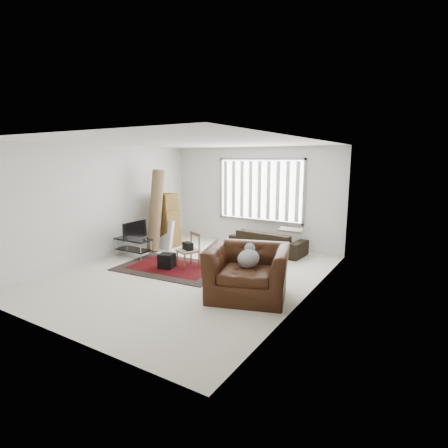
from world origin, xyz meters
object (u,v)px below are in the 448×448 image
object	(u,v)px
tv_stand	(133,244)
moving_boxes	(167,222)
side_chair	(189,249)
sofa	(268,238)
armchair	(248,268)

from	to	relation	value
tv_stand	moving_boxes	size ratio (longest dim) A/B	0.64
side_chair	sofa	bearing A→B (deg)	89.41
moving_boxes	sofa	distance (m)	2.79
moving_boxes	tv_stand	bearing A→B (deg)	-89.82
tv_stand	armchair	bearing A→B (deg)	-12.10
moving_boxes	sofa	bearing A→B (deg)	18.07
sofa	side_chair	bearing A→B (deg)	70.09
armchair	moving_boxes	bearing A→B (deg)	132.31
moving_boxes	armchair	size ratio (longest dim) A/B	0.86
tv_stand	sofa	size ratio (longest dim) A/B	0.48
moving_boxes	sofa	size ratio (longest dim) A/B	0.75
armchair	side_chair	bearing A→B (deg)	139.22
sofa	side_chair	world-z (taller)	side_chair
side_chair	armchair	xyz separation A→B (m)	(1.88, -0.78, 0.08)
tv_stand	moving_boxes	xyz separation A→B (m)	(-0.00, 1.26, 0.34)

